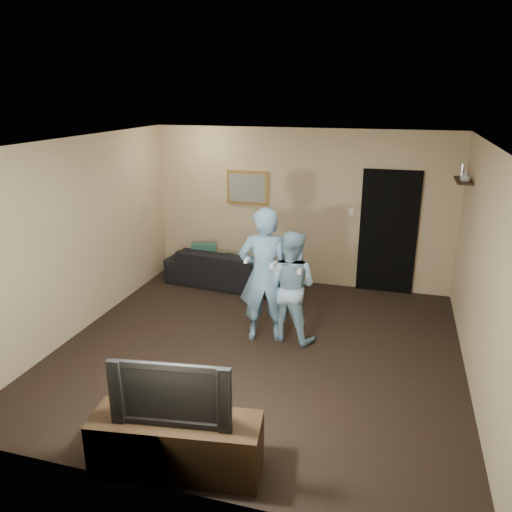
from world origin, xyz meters
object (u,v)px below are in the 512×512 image
(sofa, at_px, (229,267))
(tv_console, at_px, (177,445))
(wii_player_right, at_px, (290,286))
(television, at_px, (173,389))
(wii_player_left, at_px, (264,275))

(sofa, height_order, tv_console, sofa)
(wii_player_right, bearing_deg, tv_console, -98.77)
(television, distance_m, wii_player_left, 2.57)
(tv_console, bearing_deg, sofa, 95.01)
(wii_player_left, bearing_deg, wii_player_right, 15.38)
(sofa, distance_m, television, 4.44)
(sofa, xyz_separation_m, television, (1.00, -4.30, 0.50))
(sofa, relative_size, wii_player_left, 1.17)
(sofa, distance_m, tv_console, 4.41)
(tv_console, distance_m, wii_player_right, 2.73)
(wii_player_left, height_order, wii_player_right, wii_player_left)
(sofa, bearing_deg, tv_console, 109.34)
(tv_console, xyz_separation_m, wii_player_left, (0.08, 2.57, 0.65))
(wii_player_left, bearing_deg, sofa, 121.87)
(sofa, distance_m, wii_player_left, 2.12)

